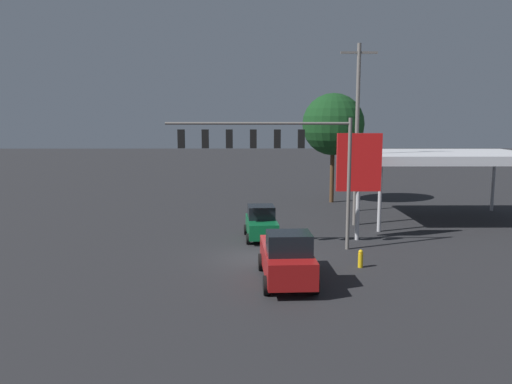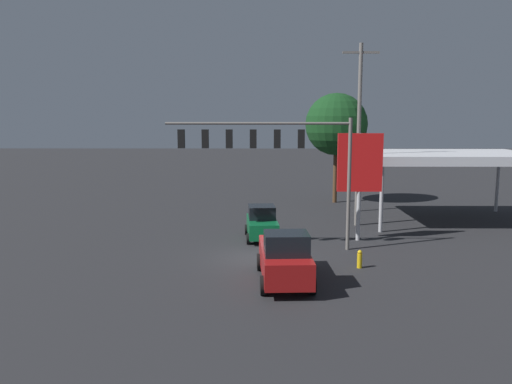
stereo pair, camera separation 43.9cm
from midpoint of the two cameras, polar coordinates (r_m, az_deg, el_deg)
The scene contains 9 objects.
ground_plane at distance 26.08m, azimuth 0.45°, elevation -7.50°, with size 200.00×200.00×0.00m, color #262628.
traffic_signal_assembly at distance 26.85m, azimuth 1.87°, elevation 5.17°, with size 9.98×0.43×7.19m.
utility_pole at distance 33.87m, azimuth 12.03°, elevation 6.73°, with size 2.40×0.26×12.00m.
gas_station_canopy at distance 37.36m, azimuth 21.31°, elevation 3.72°, with size 11.95×8.56×4.84m.
price_sign at distance 29.70m, azimuth 12.19°, elevation 2.91°, with size 2.61×0.27×6.32m.
pickup_parked at distance 21.98m, azimuth 3.86°, elevation -7.53°, with size 2.44×5.28×2.40m.
hatchback_crossing at distance 29.94m, azimuth 1.11°, elevation -3.58°, with size 2.17×3.91×1.97m.
street_tree at distance 43.24m, azimuth 9.45°, elevation 7.62°, with size 5.26×5.26×9.34m.
fire_hydrant at distance 24.77m, azimuth 12.26°, elevation -7.50°, with size 0.24×0.24×0.88m.
Camera 2 is at (-0.22, 25.11, 7.07)m, focal length 35.00 mm.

